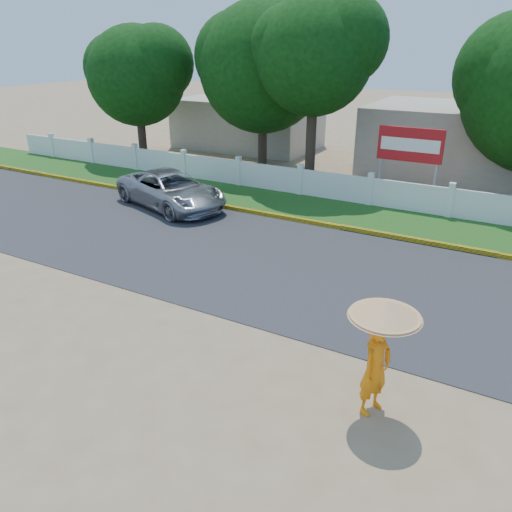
# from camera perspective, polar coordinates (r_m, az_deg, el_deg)

# --- Properties ---
(ground) EXTENTS (120.00, 120.00, 0.00)m
(ground) POSITION_cam_1_polar(r_m,az_deg,el_deg) (11.01, -5.14, -9.89)
(ground) COLOR #9E8460
(ground) RESTS_ON ground
(road) EXTENTS (60.00, 7.00, 0.02)m
(road) POSITION_cam_1_polar(r_m,az_deg,el_deg) (14.46, 4.82, -1.22)
(road) COLOR #38383A
(road) RESTS_ON ground
(grass_verge) EXTENTS (60.00, 3.50, 0.03)m
(grass_verge) POSITION_cam_1_polar(r_m,az_deg,el_deg) (19.04, 11.44, 4.61)
(grass_verge) COLOR #2D601E
(grass_verge) RESTS_ON ground
(curb) EXTENTS (40.00, 0.18, 0.16)m
(curb) POSITION_cam_1_polar(r_m,az_deg,el_deg) (17.49, 9.69, 3.27)
(curb) COLOR yellow
(curb) RESTS_ON ground
(fence) EXTENTS (40.00, 0.10, 1.10)m
(fence) POSITION_cam_1_polar(r_m,az_deg,el_deg) (20.22, 12.88, 7.18)
(fence) COLOR silver
(fence) RESTS_ON ground
(building_near) EXTENTS (10.00, 6.00, 3.20)m
(building_near) POSITION_cam_1_polar(r_m,az_deg,el_deg) (26.01, 24.10, 11.72)
(building_near) COLOR #B7AD99
(building_near) RESTS_ON ground
(building_far) EXTENTS (8.00, 5.00, 2.80)m
(building_far) POSITION_cam_1_polar(r_m,az_deg,el_deg) (30.96, -0.92, 14.93)
(building_far) COLOR #B7AD99
(building_far) RESTS_ON ground
(vehicle) EXTENTS (5.43, 3.71, 1.38)m
(vehicle) POSITION_cam_1_polar(r_m,az_deg,el_deg) (19.74, -9.68, 7.47)
(vehicle) COLOR #97989F
(vehicle) RESTS_ON ground
(monk_with_parasol) EXTENTS (1.21, 1.21, 2.21)m
(monk_with_parasol) POSITION_cam_1_polar(r_m,az_deg,el_deg) (8.66, 14.00, -9.44)
(monk_with_parasol) COLOR orange
(monk_with_parasol) RESTS_ON ground
(billboard) EXTENTS (2.50, 0.13, 2.95)m
(billboard) POSITION_cam_1_polar(r_m,az_deg,el_deg) (20.63, 17.16, 11.62)
(billboard) COLOR gray
(billboard) RESTS_ON ground
(tree_row) EXTENTS (30.03, 7.87, 7.84)m
(tree_row) POSITION_cam_1_polar(r_m,az_deg,el_deg) (22.47, 15.63, 19.19)
(tree_row) COLOR #473828
(tree_row) RESTS_ON ground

